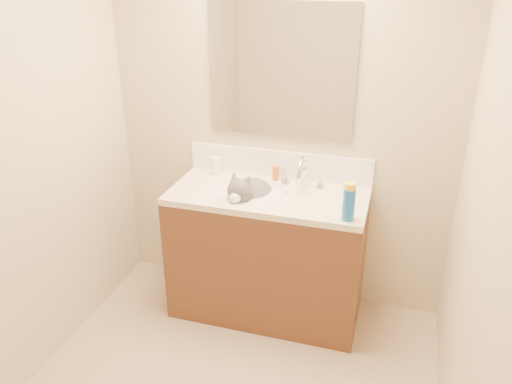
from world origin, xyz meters
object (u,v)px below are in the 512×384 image
Objects in this scene: pill_bottle at (216,166)px; silver_jar at (281,175)px; basin at (248,203)px; vanity_cabinet at (267,256)px; faucet at (302,175)px; spray_can at (349,205)px; cat at (249,195)px; amber_bottle at (276,173)px.

pill_bottle is 1.92× the size of silver_jar.
basin is at bearing -37.48° from pill_bottle.
silver_jar is at bearing 59.70° from basin.
faucet reaches higher than vanity_cabinet.
silver_jar is at bearing 3.48° from pill_bottle.
basin is 0.67m from spray_can.
cat is 2.33× the size of spray_can.
spray_can is at bearing -23.69° from pill_bottle.
pill_bottle is at bearing 156.31° from spray_can.
amber_bottle is (0.11, 0.24, 0.12)m from basin.
basin is at bearing -120.30° from silver_jar.
silver_jar is (0.43, 0.03, -0.03)m from pill_bottle.
basin is 0.30m from silver_jar.
pill_bottle is at bearing 174.67° from faucet.
spray_can reaches higher than pill_bottle.
faucet is 0.66× the size of cat.
silver_jar is at bearing 152.28° from faucet.
pill_bottle is (-0.41, 0.19, 0.51)m from vanity_cabinet.
pill_bottle is at bearing -178.01° from amber_bottle.
vanity_cabinet is 0.54m from amber_bottle.
basin is (-0.12, -0.03, 0.38)m from vanity_cabinet.
faucet is 2.40× the size of pill_bottle.
amber_bottle is (0.40, 0.01, -0.01)m from pill_bottle.
amber_bottle is at bearing 64.23° from basin.
pill_bottle reaches higher than basin.
basin is 1.61× the size of faucet.
amber_bottle is at bearing 140.93° from spray_can.
vanity_cabinet is at bearing -88.31° from amber_bottle.
faucet reaches higher than silver_jar.
silver_jar is (-0.15, 0.08, -0.06)m from faucet.
faucet is (0.30, 0.17, 0.16)m from basin.
vanity_cabinet is 19.83× the size of silver_jar.
cat is 0.25m from amber_bottle.
vanity_cabinet is 0.58m from faucet.
pill_bottle is (-0.59, 0.05, -0.03)m from faucet.
spray_can is at bearing -10.43° from cat.
pill_bottle is (-0.29, 0.22, 0.13)m from basin.
cat is at bearing -122.39° from silver_jar.
vanity_cabinet is at bearing -96.57° from silver_jar.
basin is at bearing -165.96° from vanity_cabinet.
amber_bottle is at bearing 91.69° from vanity_cabinet.
amber_bottle is (-0.03, -0.01, 0.02)m from silver_jar.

